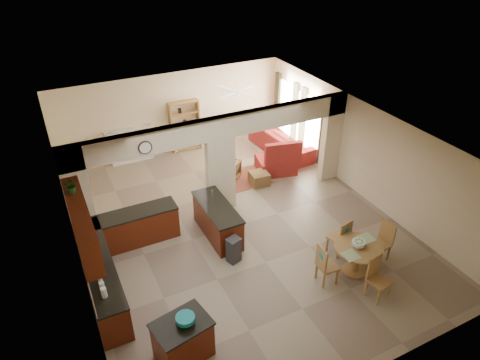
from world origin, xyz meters
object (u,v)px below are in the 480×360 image
sofa (281,141)px  kitchen_island (183,339)px  dining_table (357,255)px  armchair (227,170)px

sofa → kitchen_island: bearing=132.5°
kitchen_island → dining_table: (4.37, 0.35, 0.06)m
kitchen_island → sofa: bearing=36.0°
dining_table → kitchen_island: bearing=-175.4°
sofa → armchair: bearing=105.1°
sofa → armchair: 2.68m
kitchen_island → sofa: size_ratio=0.42×
dining_table → sofa: bearing=75.2°
dining_table → armchair: size_ratio=1.56×
dining_table → sofa: 6.19m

